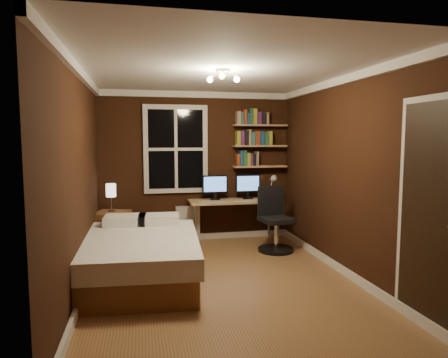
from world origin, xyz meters
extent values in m
plane|color=brown|center=(0.00, 0.00, 0.00)|extent=(4.20, 4.20, 0.00)
cube|color=black|center=(0.00, 2.10, 1.25)|extent=(3.20, 0.04, 2.50)
cube|color=black|center=(-1.60, 0.00, 1.25)|extent=(0.04, 4.20, 2.50)
cube|color=black|center=(1.60, 0.00, 1.25)|extent=(0.04, 4.20, 2.50)
cube|color=white|center=(0.00, 0.00, 2.50)|extent=(3.20, 4.20, 0.02)
cube|color=silver|center=(-0.35, 2.06, 1.55)|extent=(1.06, 0.06, 1.46)
cube|color=tan|center=(1.08, 1.98, 1.25)|extent=(0.92, 0.22, 0.03)
cube|color=tan|center=(1.08, 1.98, 1.60)|extent=(0.92, 0.22, 0.03)
cube|color=tan|center=(1.08, 1.98, 1.95)|extent=(0.92, 0.22, 0.03)
cube|color=brown|center=(-0.98, 0.23, 0.15)|extent=(1.47, 2.00, 0.31)
cube|color=silver|center=(-0.98, 0.23, 0.42)|extent=(1.55, 2.07, 0.23)
cube|color=white|center=(-1.15, 0.99, 0.60)|extent=(0.58, 0.42, 0.13)
cube|color=white|center=(-0.69, 0.96, 0.60)|extent=(0.58, 0.42, 0.13)
cube|color=brown|center=(-1.38, 1.68, 0.30)|extent=(0.61, 0.61, 0.60)
cube|color=beige|center=(-0.17, 1.99, 0.30)|extent=(0.40, 0.14, 0.59)
cube|color=tan|center=(0.59, 1.80, 0.69)|extent=(1.50, 0.56, 0.04)
cylinder|color=beige|center=(-0.10, 1.56, 0.34)|extent=(0.04, 0.04, 0.67)
cylinder|color=beige|center=(1.27, 1.56, 0.34)|extent=(0.04, 0.04, 0.67)
cylinder|color=beige|center=(-0.10, 2.04, 0.34)|extent=(0.04, 0.04, 0.67)
cylinder|color=beige|center=(1.27, 2.04, 0.34)|extent=(0.04, 0.04, 0.67)
cylinder|color=black|center=(1.08, 1.11, 0.03)|extent=(0.55, 0.55, 0.05)
cylinder|color=silver|center=(1.08, 1.11, 0.25)|extent=(0.06, 0.06, 0.41)
cube|color=black|center=(1.08, 1.11, 0.49)|extent=(0.50, 0.50, 0.07)
cube|color=black|center=(1.06, 1.31, 0.76)|extent=(0.43, 0.11, 0.47)
camera|label=1|loc=(-0.93, -4.59, 1.72)|focal=32.00mm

